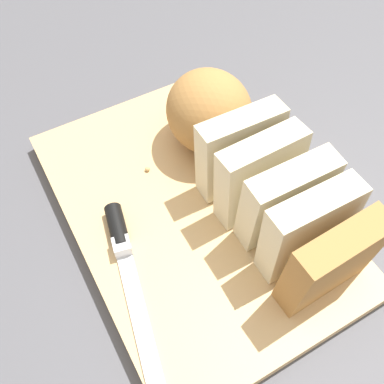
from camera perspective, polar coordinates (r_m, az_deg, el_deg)
name	(u,v)px	position (r m, az deg, el deg)	size (l,w,h in m)	color
ground_plane	(192,216)	(0.57, 0.00, -3.13)	(3.00, 3.00, 0.00)	#4C4C51
cutting_board	(192,211)	(0.56, 0.00, -2.48)	(0.42, 0.29, 0.02)	tan
bread_loaf	(248,159)	(0.53, 7.38, 4.37)	(0.33, 0.13, 0.11)	#A8753D
bread_knife	(126,261)	(0.51, -8.72, -8.98)	(0.29, 0.07, 0.02)	silver
crumb_near_knife	(147,169)	(0.58, -5.89, 3.01)	(0.01, 0.01, 0.01)	tan
crumb_near_loaf	(237,217)	(0.54, 5.89, -3.29)	(0.00, 0.00, 0.00)	tan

